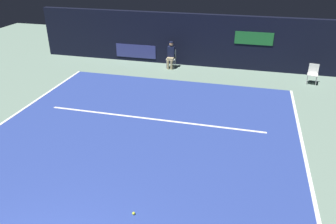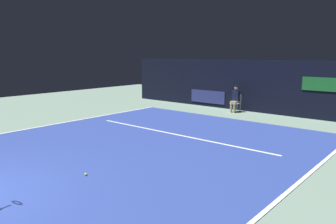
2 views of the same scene
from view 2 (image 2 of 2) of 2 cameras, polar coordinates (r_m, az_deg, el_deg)
The scene contains 8 objects.
ground_plane at distance 10.36m, azimuth -6.09°, elevation -6.18°, with size 31.28×31.28×0.00m, color slate.
court_surface at distance 10.36m, azimuth -6.09°, elevation -6.15°, with size 10.04×12.17×0.01m, color navy.
line_sideline_left at distance 7.74m, azimuth 20.83°, elevation -12.42°, with size 0.10×12.17×0.01m, color white.
line_sideline_right at distance 14.29m, azimuth -19.96°, elevation -2.16°, with size 0.10×12.17×0.01m, color white.
line_service at distance 11.87m, azimuth 1.40°, elevation -3.96°, with size 7.83×0.10×0.01m, color white.
back_wall at distance 17.07m, azimuth 15.17°, elevation 4.36°, with size 16.02×0.33×2.60m.
line_judge_on_chair at distance 16.79m, azimuth 11.72°, elevation 2.31°, with size 0.45×0.53×1.32m.
tennis_ball at distance 8.20m, azimuth -14.19°, elevation -10.54°, with size 0.07×0.07×0.07m, color #CCE033.
Camera 2 is at (7.25, -1.73, 2.89)m, focal length 34.82 mm.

